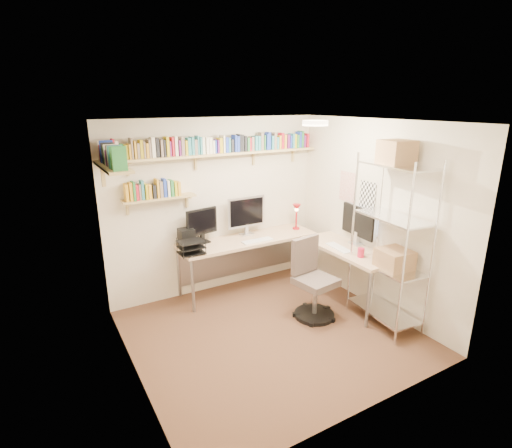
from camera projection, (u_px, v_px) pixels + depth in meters
The scene contains 6 objects.
ground at pixel (271, 333), 4.86m from camera, with size 3.20×3.20×0.00m, color #4E3621.
room_shell at pixel (273, 210), 4.41m from camera, with size 3.24×3.04×2.52m.
wall_shelves at pixel (192, 156), 5.14m from camera, with size 3.12×1.09×0.80m.
corner_desk at pixel (266, 242), 5.65m from camera, with size 2.45×2.07×1.38m.
office_chair at pixel (312, 284), 5.15m from camera, with size 0.55×0.55×1.04m.
wire_rack at pixel (393, 222), 4.69m from camera, with size 0.53×0.95×2.29m.
Camera 1 is at (-2.29, -3.59, 2.71)m, focal length 28.00 mm.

